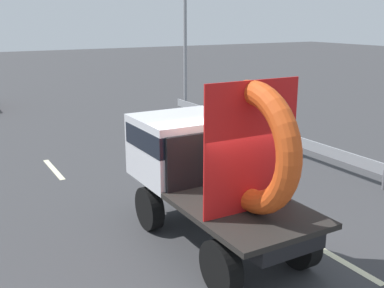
% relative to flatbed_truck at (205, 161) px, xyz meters
% --- Properties ---
extents(ground_plane, '(120.00, 120.00, 0.00)m').
position_rel_flatbed_truck_xyz_m(ground_plane, '(0.32, -0.68, -1.64)').
color(ground_plane, '#38383A').
extents(flatbed_truck, '(2.02, 4.50, 3.45)m').
position_rel_flatbed_truck_xyz_m(flatbed_truck, '(0.00, 0.00, 0.00)').
color(flatbed_truck, black).
rests_on(flatbed_truck, ground_plane).
extents(traffic_light, '(0.42, 0.36, 6.54)m').
position_rel_flatbed_truck_xyz_m(traffic_light, '(5.97, 11.56, 2.57)').
color(traffic_light, gray).
rests_on(traffic_light, ground_plane).
extents(guardrail, '(0.10, 13.26, 0.71)m').
position_rel_flatbed_truck_xyz_m(guardrail, '(5.54, 4.86, -1.11)').
color(guardrail, gray).
rests_on(guardrail, ground_plane).
extents(lane_dash_left_far, '(0.16, 2.14, 0.01)m').
position_rel_flatbed_truck_xyz_m(lane_dash_left_far, '(-1.70, 5.98, -1.63)').
color(lane_dash_left_far, beige).
rests_on(lane_dash_left_far, ground_plane).
extents(lane_dash_right_near, '(0.16, 2.12, 0.01)m').
position_rel_flatbed_truck_xyz_m(lane_dash_right_near, '(1.70, -2.08, -1.63)').
color(lane_dash_right_near, beige).
rests_on(lane_dash_right_near, ground_plane).
extents(lane_dash_right_far, '(0.16, 2.35, 0.01)m').
position_rel_flatbed_truck_xyz_m(lane_dash_right_far, '(1.70, 5.42, -1.63)').
color(lane_dash_right_far, beige).
rests_on(lane_dash_right_far, ground_plane).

